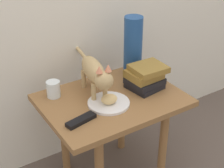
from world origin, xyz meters
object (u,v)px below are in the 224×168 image
cat (95,72)px  side_table (112,112)px  bread_roll (109,99)px  candle_jar (53,90)px  tv_remote (81,120)px  book_stack (145,77)px  green_vase (133,46)px  plate (109,103)px

cat → side_table: bearing=-48.8°
bread_roll → candle_jar: bearing=129.8°
candle_jar → tv_remote: 0.28m
side_table → tv_remote: bearing=-156.1°
book_stack → green_vase: green_vase is taller
plate → cat: size_ratio=0.44×
cat → green_vase: bearing=19.0°
plate → candle_jar: candle_jar is taller
side_table → green_vase: (0.25, 0.17, 0.25)m
candle_jar → tv_remote: candle_jar is taller
tv_remote → cat: bearing=32.8°
book_stack → green_vase: bearing=76.5°
side_table → cat: cat is taller
tv_remote → book_stack: bearing=1.2°
bread_roll → green_vase: bearing=37.3°
candle_jar → tv_remote: size_ratio=0.57×
bread_roll → cat: cat is taller
side_table → cat: bearing=131.2°
book_stack → tv_remote: size_ratio=1.30×
side_table → cat: 0.23m
side_table → bread_roll: (-0.05, -0.06, 0.12)m
plate → tv_remote: size_ratio=1.39×
candle_jar → plate: bearing=-47.7°
plate → book_stack: 0.26m
bread_roll → book_stack: (0.26, 0.05, 0.03)m
side_table → green_vase: bearing=34.6°
side_table → book_stack: (0.20, -0.01, 0.15)m
bread_roll → cat: 0.15m
green_vase → book_stack: bearing=-103.5°
book_stack → plate: bearing=-171.9°
cat → candle_jar: 0.23m
bread_roll → cat: (-0.00, 0.12, 0.09)m
book_stack → tv_remote: 0.45m
bread_roll → green_vase: 0.40m
candle_jar → tv_remote: (0.01, -0.27, -0.03)m
plate → tv_remote: tv_remote is taller
bread_roll → book_stack: 0.26m
green_vase → tv_remote: size_ratio=2.24×
book_stack → tv_remote: bearing=-167.7°
candle_jar → book_stack: bearing=-21.8°
cat → tv_remote: 0.27m
cat → candle_jar: size_ratio=5.58×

